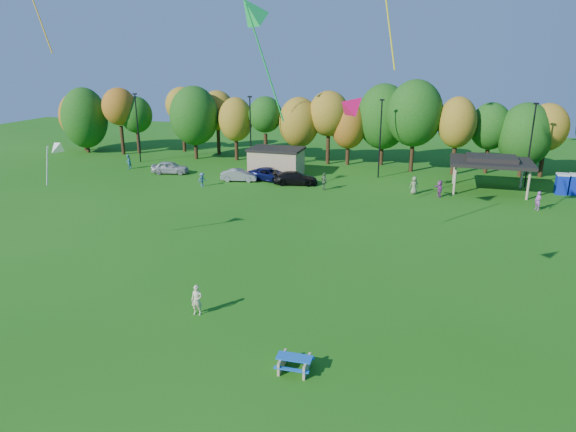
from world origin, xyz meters
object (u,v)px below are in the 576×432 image
(picnic_table, at_px, (294,362))
(car_a, at_px, (170,167))
(porta_potties, at_px, (575,184))
(kite_flyer, at_px, (197,300))
(car_c, at_px, (270,174))
(car_d, at_px, (295,178))
(car_b, at_px, (239,175))

(picnic_table, xyz_separation_m, car_a, (-25.82, 34.99, 0.35))
(porta_potties, bearing_deg, kite_flyer, -126.65)
(kite_flyer, relative_size, car_a, 0.39)
(porta_potties, relative_size, picnic_table, 2.25)
(kite_flyer, bearing_deg, porta_potties, 48.49)
(car_c, height_order, car_d, car_c)
(porta_potties, bearing_deg, car_c, -174.11)
(porta_potties, xyz_separation_m, car_a, (-45.03, -3.36, -0.34))
(porta_potties, bearing_deg, car_a, -175.73)
(car_c, bearing_deg, car_a, 107.61)
(car_a, bearing_deg, porta_potties, -99.04)
(porta_potties, distance_m, car_d, 29.21)
(car_b, relative_size, car_c, 0.79)
(picnic_table, distance_m, kite_flyer, 7.57)
(picnic_table, height_order, car_c, car_c)
(picnic_table, relative_size, car_d, 0.34)
(car_c, bearing_deg, car_b, 127.84)
(kite_flyer, height_order, car_a, kite_flyer)
(porta_potties, relative_size, car_a, 0.84)
(kite_flyer, bearing_deg, car_b, 102.81)
(car_c, relative_size, car_d, 1.05)
(car_a, bearing_deg, car_d, -106.49)
(car_a, relative_size, car_c, 0.85)
(car_d, bearing_deg, car_b, 80.31)
(picnic_table, bearing_deg, car_a, 124.62)
(car_b, bearing_deg, kite_flyer, -173.60)
(car_b, xyz_separation_m, car_d, (6.60, 0.30, 0.04))
(car_a, relative_size, car_d, 0.90)
(picnic_table, height_order, car_b, car_b)
(picnic_table, bearing_deg, porta_potties, 61.59)
(kite_flyer, distance_m, car_c, 32.08)
(porta_potties, relative_size, car_b, 0.90)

